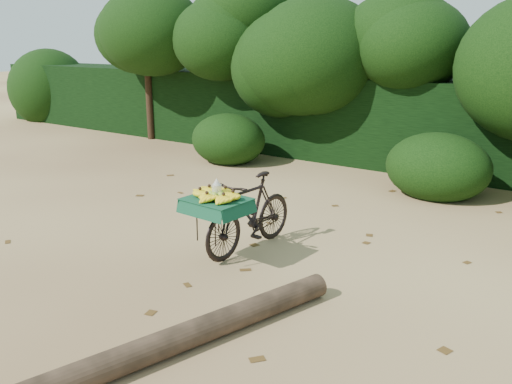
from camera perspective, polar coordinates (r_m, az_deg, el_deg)
The scene contains 7 objects.
ground at distance 6.79m, azimuth -5.74°, elevation -6.57°, with size 80.00×80.00×0.00m, color tan.
vendor_bicycle at distance 6.72m, azimuth -0.81°, elevation -2.17°, with size 0.73×1.72×0.97m.
fallen_log at distance 4.82m, azimuth -7.78°, elevation -14.93°, with size 0.24×0.24×3.28m, color brown.
hedge_backdrop at distance 11.87m, azimuth 14.78°, elevation 7.15°, with size 26.00×1.80×1.80m, color black.
tree_row at distance 11.28m, azimuth 10.52°, elevation 12.60°, with size 14.50×2.00×4.00m, color black, non-canonical shape.
bush_clumps at distance 9.93m, azimuth 13.07°, elevation 3.02°, with size 8.80×1.70×0.90m, color black, non-canonical shape.
leaf_litter at distance 7.25m, azimuth -2.34°, elevation -4.98°, with size 7.00×7.30×0.01m, color #503515, non-canonical shape.
Camera 1 is at (4.19, -4.68, 2.57)m, focal length 38.00 mm.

